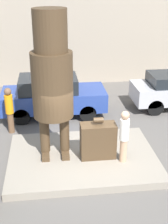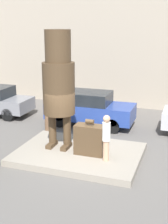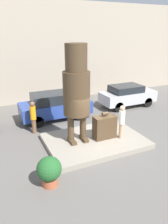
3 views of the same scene
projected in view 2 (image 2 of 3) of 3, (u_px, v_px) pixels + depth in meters
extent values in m
plane|color=#605B56|center=(79.00, 157.00, 12.22)|extent=(60.00, 60.00, 0.00)
cube|color=gray|center=(79.00, 154.00, 12.19)|extent=(4.79, 3.44, 0.24)
cube|color=tan|center=(126.00, 45.00, 18.66)|extent=(28.00, 0.60, 7.44)
cube|color=#4C3823|center=(52.00, 145.00, 12.60)|extent=(0.24, 0.71, 0.16)
cube|color=#4C3823|center=(66.00, 146.00, 12.39)|extent=(0.24, 0.71, 0.16)
cylinder|color=#4C3823|center=(52.00, 127.00, 12.50)|extent=(0.31, 0.31, 1.24)
cylinder|color=#4C3823|center=(67.00, 129.00, 12.30)|extent=(0.31, 0.31, 1.24)
cylinder|color=#4C3823|center=(59.00, 88.00, 11.94)|extent=(1.24, 1.24, 1.99)
cylinder|color=#4C3823|center=(58.00, 46.00, 11.50)|extent=(0.98, 0.98, 1.20)
cube|color=#4C3823|center=(90.00, 140.00, 11.74)|extent=(1.12, 0.55, 1.15)
cylinder|color=#4C3823|center=(90.00, 121.00, 11.54)|extent=(0.31, 0.17, 0.17)
cylinder|color=tan|center=(106.00, 151.00, 11.23)|extent=(0.22, 0.22, 0.77)
cylinder|color=white|center=(106.00, 131.00, 11.02)|extent=(0.29, 0.29, 0.69)
sphere|color=tan|center=(107.00, 119.00, 10.89)|extent=(0.26, 0.26, 0.26)
cylinder|color=black|center=(23.00, 107.00, 17.94)|extent=(0.69, 0.18, 0.69)
cylinder|color=black|center=(8.00, 115.00, 16.52)|extent=(0.69, 0.18, 0.69)
cube|color=#284293|center=(90.00, 111.00, 15.74)|extent=(4.39, 1.78, 0.79)
cube|color=#1E2328|center=(86.00, 97.00, 15.62)|extent=(2.41, 1.60, 0.59)
cylinder|color=black|center=(120.00, 117.00, 16.15)|extent=(0.71, 0.18, 0.71)
cylinder|color=black|center=(112.00, 126.00, 14.70)|extent=(0.71, 0.18, 0.71)
cylinder|color=black|center=(71.00, 112.00, 17.01)|extent=(0.71, 0.18, 0.71)
cylinder|color=black|center=(59.00, 120.00, 15.56)|extent=(0.71, 0.18, 0.71)
cylinder|color=brown|center=(47.00, 122.00, 15.08)|extent=(0.24, 0.24, 0.82)
cylinder|color=orange|center=(47.00, 107.00, 14.86)|extent=(0.31, 0.31, 0.73)
sphere|color=brown|center=(46.00, 97.00, 14.72)|extent=(0.27, 0.27, 0.27)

